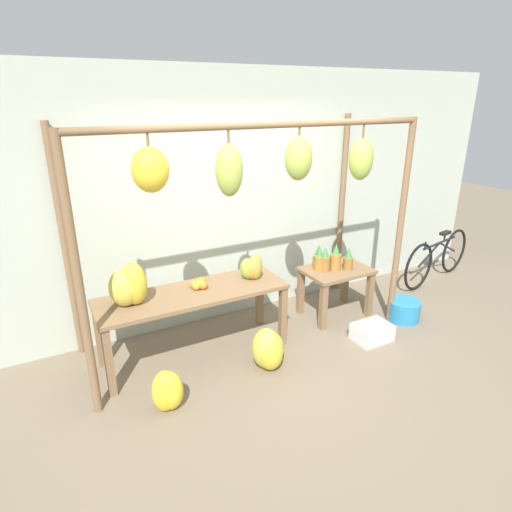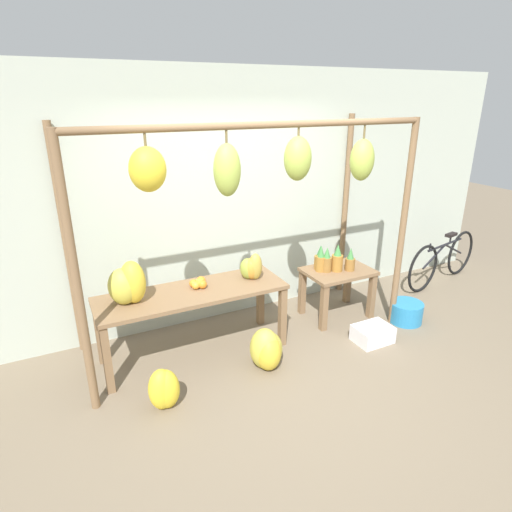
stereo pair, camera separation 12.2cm
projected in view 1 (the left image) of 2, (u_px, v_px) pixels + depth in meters
ground_plane at (295, 385)px, 3.93m from camera, size 20.00×20.00×0.00m
shop_wall_back at (221, 200)px, 4.76m from camera, size 8.00×0.08×2.80m
stall_awning at (258, 186)px, 3.85m from camera, size 3.38×1.17×2.30m
display_table_main at (193, 301)px, 4.20m from camera, size 1.86×0.61×0.70m
display_table_side at (336, 279)px, 5.06m from camera, size 0.78×0.55×0.59m
banana_pile_on_table at (129, 286)px, 3.84m from camera, size 0.43×0.35×0.41m
orange_pile at (199, 284)px, 4.23m from camera, size 0.18×0.17×0.09m
pineapple_cluster at (329, 259)px, 4.95m from camera, size 0.43×0.31×0.32m
banana_pile_ground_left at (167, 391)px, 3.57m from camera, size 0.32×0.31×0.38m
banana_pile_ground_right at (268, 349)px, 4.13m from camera, size 0.40×0.40×0.42m
fruit_crate_white at (372, 332)px, 4.63m from camera, size 0.39×0.30×0.18m
blue_bucket at (404, 310)px, 5.05m from camera, size 0.38×0.38×0.24m
parked_bicycle at (437, 257)px, 6.06m from camera, size 1.62×0.38×0.70m
papaya_pile at (252, 268)px, 4.42m from camera, size 0.25×0.23×0.28m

